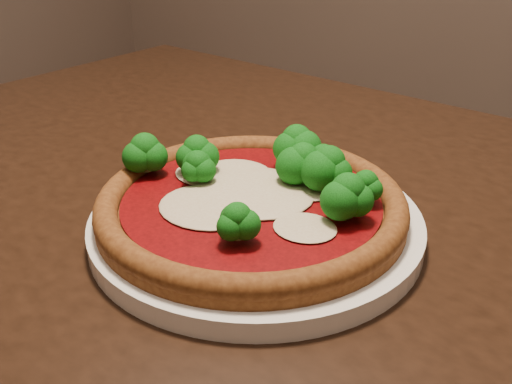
% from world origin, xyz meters
% --- Properties ---
extents(dining_table, '(1.26, 1.04, 0.75)m').
position_xyz_m(dining_table, '(-0.11, -0.11, 0.65)').
color(dining_table, black).
rests_on(dining_table, floor).
extents(plate, '(0.30, 0.30, 0.02)m').
position_xyz_m(plate, '(-0.06, -0.15, 0.76)').
color(plate, white).
rests_on(plate, dining_table).
extents(pizza, '(0.28, 0.28, 0.06)m').
position_xyz_m(pizza, '(-0.07, -0.15, 0.79)').
color(pizza, brown).
rests_on(pizza, plate).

